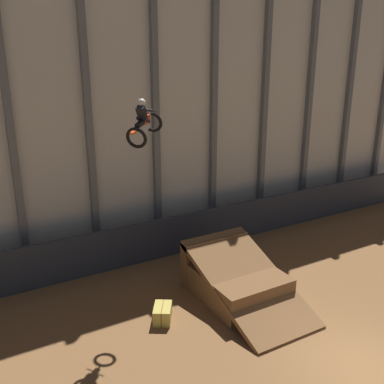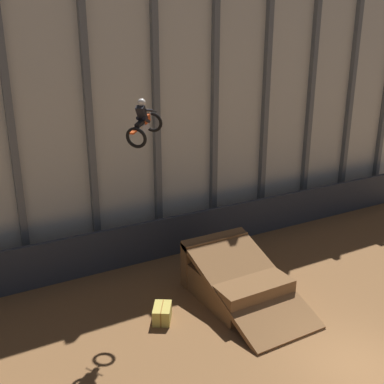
% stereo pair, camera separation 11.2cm
% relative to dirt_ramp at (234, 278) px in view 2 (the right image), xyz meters
% --- Properties ---
extents(ground_plane, '(60.00, 60.00, 0.00)m').
position_rel_dirt_ramp_xyz_m(ground_plane, '(0.94, -5.39, -0.68)').
color(ground_plane, brown).
extents(arena_back_wall, '(32.00, 0.40, 12.23)m').
position_rel_dirt_ramp_xyz_m(arena_back_wall, '(0.94, 5.69, 5.44)').
color(arena_back_wall, beige).
rests_on(arena_back_wall, ground_plane).
extents(lower_barrier, '(31.36, 0.20, 1.85)m').
position_rel_dirt_ramp_xyz_m(lower_barrier, '(0.94, 4.29, 0.25)').
color(lower_barrier, '#2D333D').
rests_on(lower_barrier, ground_plane).
extents(dirt_ramp, '(2.92, 5.14, 2.03)m').
position_rel_dirt_ramp_xyz_m(dirt_ramp, '(0.00, 0.00, 0.00)').
color(dirt_ramp, brown).
rests_on(dirt_ramp, ground_plane).
extents(rider_bike_solo, '(1.70, 1.64, 1.59)m').
position_rel_dirt_ramp_xyz_m(rider_bike_solo, '(-3.06, 1.19, 6.08)').
color(rider_bike_solo, black).
extents(hay_bale_trackside, '(0.99, 1.08, 0.57)m').
position_rel_dirt_ramp_xyz_m(hay_bale_trackside, '(-3.20, -0.22, -0.40)').
color(hay_bale_trackside, '#CCB751').
rests_on(hay_bale_trackside, ground_plane).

